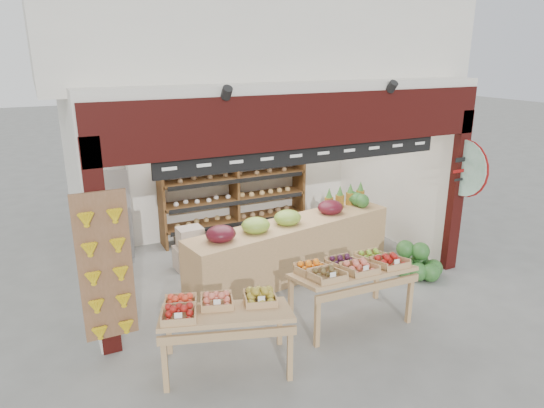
{
  "coord_description": "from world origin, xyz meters",
  "views": [
    {
      "loc": [
        -3.22,
        -6.53,
        3.5
      ],
      "look_at": [
        -0.16,
        -0.2,
        1.29
      ],
      "focal_mm": 32.0,
      "sensor_mm": 36.0,
      "label": 1
    }
  ],
  "objects_px": {
    "refrigerator": "(110,210)",
    "display_table_left": "(217,310)",
    "display_table_right": "(351,269)",
    "back_shelving": "(234,182)",
    "cardboard_stack": "(201,250)",
    "mid_counter": "(292,247)",
    "watermelon_pile": "(417,263)"
  },
  "relations": [
    {
      "from": "mid_counter",
      "to": "watermelon_pile",
      "type": "xyz_separation_m",
      "value": [
        1.83,
        -0.92,
        -0.28
      ]
    },
    {
      "from": "back_shelving",
      "to": "mid_counter",
      "type": "distance_m",
      "value": 2.18
    },
    {
      "from": "display_table_right",
      "to": "watermelon_pile",
      "type": "xyz_separation_m",
      "value": [
        1.79,
        0.66,
        -0.55
      ]
    },
    {
      "from": "mid_counter",
      "to": "watermelon_pile",
      "type": "distance_m",
      "value": 2.07
    },
    {
      "from": "back_shelving",
      "to": "watermelon_pile",
      "type": "xyz_separation_m",
      "value": [
        1.98,
        -3.02,
        -0.88
      ]
    },
    {
      "from": "refrigerator",
      "to": "display_table_right",
      "type": "xyz_separation_m",
      "value": [
        2.54,
        -3.58,
        -0.12
      ]
    },
    {
      "from": "mid_counter",
      "to": "back_shelving",
      "type": "bearing_deg",
      "value": 94.17
    },
    {
      "from": "mid_counter",
      "to": "display_table_right",
      "type": "bearing_deg",
      "value": -88.5
    },
    {
      "from": "back_shelving",
      "to": "display_table_left",
      "type": "xyz_separation_m",
      "value": [
        -1.74,
        -3.83,
        -0.38
      ]
    },
    {
      "from": "mid_counter",
      "to": "display_table_left",
      "type": "distance_m",
      "value": 2.58
    },
    {
      "from": "watermelon_pile",
      "to": "cardboard_stack",
      "type": "bearing_deg",
      "value": 146.9
    },
    {
      "from": "display_table_left",
      "to": "watermelon_pile",
      "type": "height_order",
      "value": "display_table_left"
    },
    {
      "from": "cardboard_stack",
      "to": "display_table_right",
      "type": "distance_m",
      "value": 2.95
    },
    {
      "from": "back_shelving",
      "to": "refrigerator",
      "type": "distance_m",
      "value": 2.36
    },
    {
      "from": "back_shelving",
      "to": "cardboard_stack",
      "type": "distance_m",
      "value": 1.69
    },
    {
      "from": "refrigerator",
      "to": "display_table_left",
      "type": "distance_m",
      "value": 3.78
    },
    {
      "from": "back_shelving",
      "to": "refrigerator",
      "type": "relative_size",
      "value": 1.64
    },
    {
      "from": "mid_counter",
      "to": "refrigerator",
      "type": "bearing_deg",
      "value": 141.45
    },
    {
      "from": "display_table_left",
      "to": "display_table_right",
      "type": "xyz_separation_m",
      "value": [
        1.93,
        0.15,
        0.05
      ]
    },
    {
      "from": "refrigerator",
      "to": "cardboard_stack",
      "type": "relative_size",
      "value": 1.75
    },
    {
      "from": "back_shelving",
      "to": "refrigerator",
      "type": "bearing_deg",
      "value": -177.63
    },
    {
      "from": "back_shelving",
      "to": "display_table_left",
      "type": "height_order",
      "value": "back_shelving"
    },
    {
      "from": "cardboard_stack",
      "to": "display_table_left",
      "type": "bearing_deg",
      "value": -104.17
    },
    {
      "from": "back_shelving",
      "to": "refrigerator",
      "type": "xyz_separation_m",
      "value": [
        -2.35,
        -0.1,
        -0.2
      ]
    },
    {
      "from": "back_shelving",
      "to": "display_table_left",
      "type": "relative_size",
      "value": 1.77
    },
    {
      "from": "refrigerator",
      "to": "display_table_left",
      "type": "bearing_deg",
      "value": -68.82
    },
    {
      "from": "display_table_left",
      "to": "cardboard_stack",
      "type": "bearing_deg",
      "value": 75.83
    },
    {
      "from": "refrigerator",
      "to": "back_shelving",
      "type": "bearing_deg",
      "value": 14.24
    },
    {
      "from": "display_table_left",
      "to": "watermelon_pile",
      "type": "relative_size",
      "value": 2.22
    },
    {
      "from": "mid_counter",
      "to": "display_table_right",
      "type": "height_order",
      "value": "mid_counter"
    },
    {
      "from": "refrigerator",
      "to": "mid_counter",
      "type": "distance_m",
      "value": 3.22
    },
    {
      "from": "display_table_left",
      "to": "display_table_right",
      "type": "bearing_deg",
      "value": 4.31
    }
  ]
}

